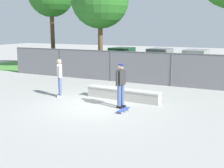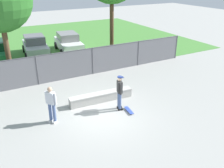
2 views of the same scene
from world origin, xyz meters
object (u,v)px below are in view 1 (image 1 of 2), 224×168
object	(u,v)px
skateboard	(123,110)
car_green	(121,57)
car_silver	(159,59)
bystander	(60,76)
skateboarder	(121,83)
car_white	(195,61)
concrete_ledge	(123,94)

from	to	relation	value
skateboard	car_green	distance (m)	12.91
skateboard	car_silver	xyz separation A→B (m)	(-1.91, 12.11, 0.77)
car_green	bystander	size ratio (longest dim) A/B	2.39
skateboarder	car_green	bearing A→B (deg)	113.03
car_green	car_white	size ratio (longest dim) A/B	1.00
car_green	bystander	distance (m)	11.02
skateboarder	car_white	bearing A→B (deg)	83.57
concrete_ledge	skateboarder	xyz separation A→B (m)	(0.43, -1.24, 0.77)
skateboarder	skateboard	xyz separation A→B (m)	(0.31, -0.44, -0.96)
skateboard	car_white	size ratio (longest dim) A/B	0.19
concrete_ledge	skateboarder	world-z (taller)	skateboarder
car_green	bystander	world-z (taller)	bystander
car_white	car_green	bearing A→B (deg)	-179.74
skateboarder	car_white	xyz separation A→B (m)	(1.28, 11.41, -0.19)
skateboard	car_silver	world-z (taller)	car_silver
car_white	bystander	distance (m)	11.89
bystander	skateboarder	bearing A→B (deg)	-7.81
skateboard	car_silver	bearing A→B (deg)	98.94
skateboard	car_silver	distance (m)	12.29
skateboard	car_white	bearing A→B (deg)	85.27
skateboarder	car_green	distance (m)	12.36
skateboard	bystander	distance (m)	3.89
concrete_ledge	car_silver	size ratio (longest dim) A/B	0.83
concrete_ledge	skateboard	bearing A→B (deg)	-66.24
skateboarder	car_white	distance (m)	11.48
concrete_ledge	car_silver	distance (m)	10.52
concrete_ledge	bystander	xyz separation A→B (m)	(-2.93, -0.77, 0.75)
skateboarder	bystander	distance (m)	3.39
skateboarder	car_silver	distance (m)	11.78
car_green	bystander	xyz separation A→B (m)	(1.48, -10.92, 0.17)
bystander	concrete_ledge	bearing A→B (deg)	14.82
car_green	skateboarder	bearing A→B (deg)	-66.97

